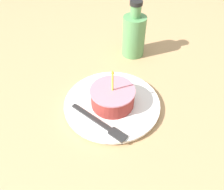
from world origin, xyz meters
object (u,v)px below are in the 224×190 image
(bottle, at_px, (134,35))
(fork, at_px, (101,124))
(plate, at_px, (112,103))
(cake_slice, at_px, (113,97))

(bottle, bearing_deg, fork, -142.11)
(plate, distance_m, fork, 0.09)
(fork, bearing_deg, cake_slice, 33.38)
(plate, xyz_separation_m, cake_slice, (-0.00, -0.01, 0.03))
(cake_slice, bearing_deg, fork, -146.62)
(plate, relative_size, bottle, 1.39)
(cake_slice, height_order, bottle, bottle)
(plate, height_order, bottle, bottle)
(cake_slice, relative_size, bottle, 0.62)
(plate, bearing_deg, bottle, 38.47)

